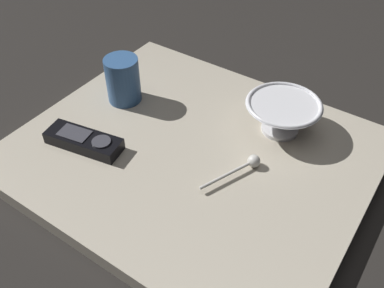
# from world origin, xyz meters

# --- Properties ---
(ground_plane) EXTENTS (6.00, 6.00, 0.00)m
(ground_plane) POSITION_xyz_m (0.00, 0.00, 0.00)
(ground_plane) COLOR black
(table) EXTENTS (0.66, 0.56, 0.03)m
(table) POSITION_xyz_m (0.00, 0.00, 0.02)
(table) COLOR #B7AD99
(table) RESTS_ON ground
(cereal_bowl) EXTENTS (0.15, 0.15, 0.07)m
(cereal_bowl) POSITION_xyz_m (0.12, 0.15, 0.07)
(cereal_bowl) COLOR silver
(cereal_bowl) RESTS_ON table
(coffee_mug) EXTENTS (0.07, 0.07, 0.10)m
(coffee_mug) POSITION_xyz_m (-0.21, 0.05, 0.08)
(coffee_mug) COLOR #33598C
(coffee_mug) RESTS_ON table
(teaspoon) EXTENTS (0.06, 0.13, 0.02)m
(teaspoon) POSITION_xyz_m (0.12, 0.01, 0.04)
(teaspoon) COLOR silver
(teaspoon) RESTS_ON table
(tv_remote_near) EXTENTS (0.16, 0.08, 0.03)m
(tv_remote_near) POSITION_xyz_m (-0.18, -0.11, 0.05)
(tv_remote_near) COLOR black
(tv_remote_near) RESTS_ON table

